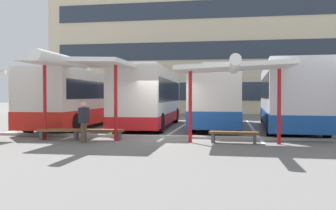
{
  "coord_description": "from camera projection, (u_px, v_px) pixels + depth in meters",
  "views": [
    {
      "loc": [
        2.78,
        -15.31,
        1.81
      ],
      "look_at": [
        -0.13,
        2.3,
        1.38
      ],
      "focal_mm": 39.45,
      "sensor_mm": 36.0,
      "label": 1
    }
  ],
  "objects": [
    {
      "name": "platform_kerb",
      "position": [
        163.0,
        137.0,
        15.9
      ],
      "size": [
        44.0,
        0.24,
        0.12
      ],
      "primitive_type": "cube",
      "color": "#ADADA8",
      "rests_on": "ground"
    },
    {
      "name": "coach_bus_2",
      "position": [
        219.0,
        99.0,
        21.81
      ],
      "size": [
        2.74,
        10.56,
        3.61
      ],
      "color": "silver",
      "rests_on": "ground"
    },
    {
      "name": "bench_3",
      "position": [
        102.0,
        132.0,
        15.08
      ],
      "size": [
        1.81,
        0.65,
        0.45
      ],
      "color": "brown",
      "rests_on": "ground"
    },
    {
      "name": "lane_stripe_3",
      "position": [
        252.0,
        128.0,
        20.87
      ],
      "size": [
        0.16,
        14.0,
        0.01
      ],
      "primitive_type": "cube",
      "color": "white",
      "rests_on": "ground"
    },
    {
      "name": "bench_4",
      "position": [
        234.0,
        134.0,
        14.15
      ],
      "size": [
        1.9,
        0.56,
        0.45
      ],
      "color": "brown",
      "rests_on": "ground"
    },
    {
      "name": "lane_stripe_1",
      "position": [
        113.0,
        126.0,
        22.2
      ],
      "size": [
        0.16,
        14.0,
        0.01
      ],
      "primitive_type": "cube",
      "color": "white",
      "rests_on": "ground"
    },
    {
      "name": "ground_plane",
      "position": [
        162.0,
        139.0,
        15.6
      ],
      "size": [
        160.0,
        160.0,
        0.0
      ],
      "primitive_type": "plane",
      "color": "slate"
    },
    {
      "name": "terminal_building",
      "position": [
        206.0,
        41.0,
        44.03
      ],
      "size": [
        33.77,
        12.66,
        19.61
      ],
      "color": "beige",
      "rests_on": "ground"
    },
    {
      "name": "bench_2",
      "position": [
        59.0,
        132.0,
        15.27
      ],
      "size": [
        1.77,
        0.64,
        0.45
      ],
      "color": "brown",
      "rests_on": "ground"
    },
    {
      "name": "coach_bus_0",
      "position": [
        79.0,
        99.0,
        21.6
      ],
      "size": [
        3.05,
        11.08,
        3.53
      ],
      "color": "silver",
      "rests_on": "ground"
    },
    {
      "name": "coach_bus_1",
      "position": [
        150.0,
        98.0,
        21.66
      ],
      "size": [
        2.9,
        10.69,
        3.62
      ],
      "color": "silver",
      "rests_on": "ground"
    },
    {
      "name": "coach_bus_3",
      "position": [
        288.0,
        97.0,
        20.6
      ],
      "size": [
        3.31,
        12.31,
        3.8
      ],
      "color": "silver",
      "rests_on": "ground"
    },
    {
      "name": "lane_stripe_4",
      "position": [
        329.0,
        129.0,
        20.2
      ],
      "size": [
        0.16,
        14.0,
        0.01
      ],
      "primitive_type": "cube",
      "color": "white",
      "rests_on": "ground"
    },
    {
      "name": "lane_stripe_0",
      "position": [
        49.0,
        125.0,
        22.87
      ],
      "size": [
        0.16,
        14.0,
        0.01
      ],
      "primitive_type": "cube",
      "color": "white",
      "rests_on": "ground"
    },
    {
      "name": "lane_stripe_2",
      "position": [
        180.0,
        127.0,
        21.53
      ],
      "size": [
        0.16,
        14.0,
        0.01
      ],
      "primitive_type": "cube",
      "color": "white",
      "rests_on": "ground"
    },
    {
      "name": "waiting_shelter_2",
      "position": [
        234.0,
        68.0,
        13.79
      ],
      "size": [
        4.35,
        4.62,
        3.08
      ],
      "color": "red",
      "rests_on": "ground"
    },
    {
      "name": "waiting_passenger_0",
      "position": [
        84.0,
        120.0,
        14.23
      ],
      "size": [
        0.29,
        0.49,
        1.58
      ],
      "color": "brown",
      "rests_on": "ground"
    },
    {
      "name": "waiting_shelter_1",
      "position": [
        77.0,
        64.0,
        14.78
      ],
      "size": [
        4.07,
        5.07,
        3.33
      ],
      "color": "red",
      "rests_on": "ground"
    }
  ]
}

